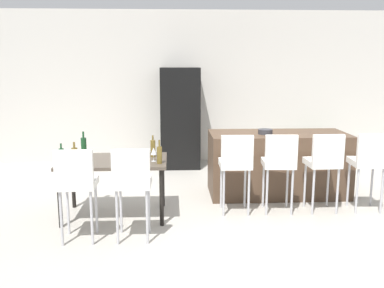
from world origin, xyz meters
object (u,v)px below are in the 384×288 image
Objects in this scene: dining_chair_far at (132,179)px; wine_bottle_inner at (153,148)px; bar_chair_right at (324,160)px; wine_bottle_middle at (75,157)px; bar_chair_left at (236,161)px; potted_plant at (317,148)px; bar_chair_far at (369,160)px; dining_chair_near at (76,180)px; bar_chair_middle at (279,161)px; wine_bottle_far at (159,155)px; kitchen_island at (278,164)px; wine_bottle_corner at (84,145)px; dining_table at (114,165)px; refrigerator at (180,118)px; wine_glass_left at (154,151)px; fruit_bowl at (265,132)px; wine_bottle_near at (62,157)px.

dining_chair_far is 3.73× the size of wine_bottle_inner.
bar_chair_right is 3.12m from wine_bottle_middle.
bar_chair_left reaches higher than potted_plant.
bar_chair_far is 1.00× the size of dining_chair_near.
bar_chair_middle is 3.67× the size of wine_bottle_far.
kitchen_island is 2.80m from wine_bottle_corner.
bar_chair_far and dining_chair_far have the same top height.
bar_chair_far is at bearing 0.28° from dining_table.
dining_chair_near is at bearing -130.54° from wine_bottle_inner.
wine_bottle_corner is at bearing -120.18° from refrigerator.
bar_chair_left is at bearing 23.36° from dining_chair_near.
wine_glass_left is (0.91, 0.22, 0.01)m from wine_bottle_middle.
wine_glass_left is (0.51, -0.11, 0.19)m from dining_table.
kitchen_island is 6.86× the size of wine_bottle_middle.
dining_chair_far is 0.57× the size of refrigerator.
fruit_bowl is (-0.61, 0.74, 0.26)m from bar_chair_right.
wine_bottle_near is at bearing 118.44° from dining_chair_near.
bar_chair_right is 3.67× the size of wine_bottle_far.
bar_chair_middle is 1.97m from dining_chair_far.
bar_chair_middle is at bearing -87.88° from fruit_bowl.
bar_chair_middle is 1.61m from wine_glass_left.
kitchen_island reaches higher than wine_glass_left.
wine_bottle_inner is at bearing 94.12° from wine_glass_left.
wine_bottle_middle is (-2.69, -1.16, 0.40)m from kitchen_island.
bar_chair_middle is at bearing -4.29° from wine_bottle_inner.
bar_chair_far is at bearing 0.00° from bar_chair_left.
fruit_bowl is at bearing 54.05° from bar_chair_left.
wine_bottle_corner is at bearing 153.86° from wine_glass_left.
bar_chair_middle reaches higher than wine_bottle_middle.
potted_plant is at bearing 35.35° from wine_bottle_near.
bar_chair_far is at bearing 14.93° from dining_chair_far.
wine_glass_left is at bearing 13.89° from wine_bottle_middle.
bar_chair_right is 6.03× the size of wine_glass_left.
wine_bottle_middle is 3.23m from refrigerator.
potted_plant is at bearing 37.10° from wine_bottle_middle.
wine_glass_left is (0.02, -0.25, 0.01)m from wine_bottle_inner.
dining_table is 0.83m from dining_chair_near.
dining_chair_far reaches higher than potted_plant.
wine_bottle_far is at bearing -135.74° from potted_plant.
wine_bottle_near reaches higher than wine_glass_left.
wine_glass_left is 0.31× the size of potted_plant.
dining_chair_far is at bearing -133.36° from potted_plant.
bar_chair_right is at bearing -50.18° from fruit_bowl.
bar_chair_left is 1.00× the size of dining_chair_near.
dining_table is 0.59m from wine_bottle_corner.
bar_chair_middle is at bearing 4.65° from wine_glass_left.
dining_chair_far is at bearing -69.14° from dining_table.
kitchen_island is 0.54m from fruit_bowl.
wine_bottle_far is at bearing -21.87° from dining_table.
wine_bottle_near reaches higher than kitchen_island.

